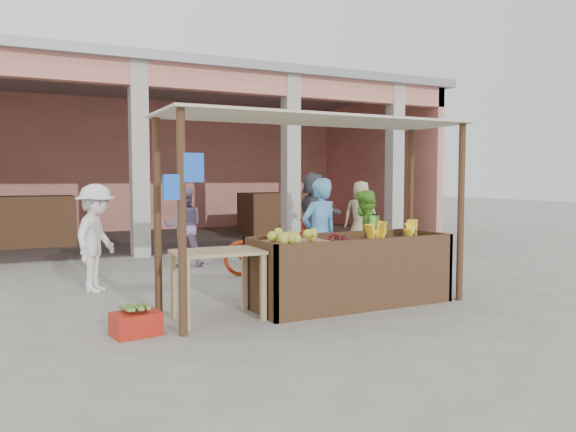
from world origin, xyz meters
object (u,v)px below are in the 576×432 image
fruit_stall (350,274)px  red_crate (136,324)px  side_table (217,262)px  vendor_blue (320,231)px  vendor_green (364,235)px  motorcycle (276,246)px

fruit_stall → red_crate: size_ratio=5.50×
red_crate → side_table: bearing=4.2°
vendor_blue → vendor_green: vendor_blue is taller
fruit_stall → motorcycle: bearing=88.0°
fruit_stall → side_table: (-1.80, 0.02, 0.27)m
fruit_stall → vendor_blue: (0.04, 0.87, 0.47)m
fruit_stall → vendor_green: (0.90, 1.00, 0.37)m
vendor_blue → motorcycle: 1.58m
vendor_blue → motorcycle: vendor_blue is taller
fruit_stall → motorcycle: (0.08, 2.40, 0.09)m
side_table → vendor_blue: size_ratio=0.59×
vendor_green → motorcycle: bearing=-90.1°
fruit_stall → side_table: 1.82m
red_crate → fruit_stall: bearing=-5.1°
side_table → motorcycle: size_ratio=0.55×
side_table → vendor_blue: bearing=26.7°
vendor_blue → motorcycle: bearing=-99.4°
fruit_stall → vendor_blue: size_ratio=1.49×
side_table → red_crate: side_table is taller
fruit_stall → motorcycle: motorcycle is taller
side_table → motorcycle: motorcycle is taller
side_table → motorcycle: 3.04m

